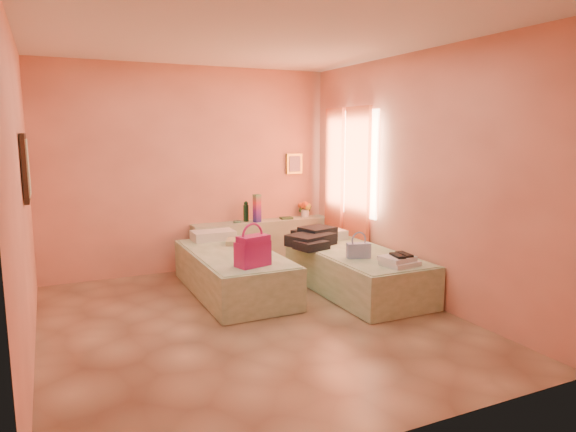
{
  "coord_description": "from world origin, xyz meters",
  "views": [
    {
      "loc": [
        -1.8,
        -4.68,
        1.9
      ],
      "look_at": [
        0.8,
        0.85,
        0.91
      ],
      "focal_mm": 32.0,
      "sensor_mm": 36.0,
      "label": 1
    }
  ],
  "objects_px": {
    "bed_right": "(356,272)",
    "green_book": "(286,218)",
    "bed_left": "(233,272)",
    "towel_stack": "(400,261)",
    "blue_handbag": "(359,250)",
    "headboard_ledge": "(262,243)",
    "magenta_handbag": "(253,251)",
    "flower_vase": "(305,208)",
    "water_bottle": "(246,212)"
  },
  "relations": [
    {
      "from": "bed_right",
      "to": "green_book",
      "type": "xyz_separation_m",
      "value": [
        -0.15,
        1.68,
        0.41
      ]
    },
    {
      "from": "bed_left",
      "to": "towel_stack",
      "type": "xyz_separation_m",
      "value": [
        1.41,
        -1.35,
        0.3
      ]
    },
    {
      "from": "blue_handbag",
      "to": "green_book",
      "type": "bearing_deg",
      "value": 106.83
    },
    {
      "from": "headboard_ledge",
      "to": "magenta_handbag",
      "type": "xyz_separation_m",
      "value": [
        -0.85,
        -1.8,
        0.34
      ]
    },
    {
      "from": "flower_vase",
      "to": "towel_stack",
      "type": "xyz_separation_m",
      "value": [
        -0.13,
        -2.49,
        -0.24
      ]
    },
    {
      "from": "blue_handbag",
      "to": "towel_stack",
      "type": "xyz_separation_m",
      "value": [
        0.21,
        -0.48,
        -0.03
      ]
    },
    {
      "from": "bed_left",
      "to": "blue_handbag",
      "type": "xyz_separation_m",
      "value": [
        1.2,
        -0.88,
        0.33
      ]
    },
    {
      "from": "bed_left",
      "to": "green_book",
      "type": "relative_size",
      "value": 11.29
    },
    {
      "from": "flower_vase",
      "to": "bed_right",
      "type": "bearing_deg",
      "value": -96.34
    },
    {
      "from": "water_bottle",
      "to": "blue_handbag",
      "type": "xyz_separation_m",
      "value": [
        0.6,
        -2.02,
        -0.2
      ]
    },
    {
      "from": "flower_vase",
      "to": "blue_handbag",
      "type": "bearing_deg",
      "value": -99.75
    },
    {
      "from": "water_bottle",
      "to": "flower_vase",
      "type": "bearing_deg",
      "value": -0.22
    },
    {
      "from": "magenta_handbag",
      "to": "towel_stack",
      "type": "xyz_separation_m",
      "value": [
        1.43,
        -0.65,
        -0.12
      ]
    },
    {
      "from": "blue_handbag",
      "to": "water_bottle",
      "type": "bearing_deg",
      "value": 123.63
    },
    {
      "from": "flower_vase",
      "to": "towel_stack",
      "type": "bearing_deg",
      "value": -93.07
    },
    {
      "from": "bed_left",
      "to": "magenta_handbag",
      "type": "xyz_separation_m",
      "value": [
        -0.02,
        -0.7,
        0.42
      ]
    },
    {
      "from": "green_book",
      "to": "blue_handbag",
      "type": "distance_m",
      "value": 1.96
    },
    {
      "from": "headboard_ledge",
      "to": "bed_left",
      "type": "xyz_separation_m",
      "value": [
        -0.83,
        -1.1,
        -0.08
      ]
    },
    {
      "from": "bed_right",
      "to": "blue_handbag",
      "type": "height_order",
      "value": "blue_handbag"
    },
    {
      "from": "water_bottle",
      "to": "towel_stack",
      "type": "relative_size",
      "value": 0.77
    },
    {
      "from": "bed_right",
      "to": "flower_vase",
      "type": "relative_size",
      "value": 7.18
    },
    {
      "from": "bed_left",
      "to": "water_bottle",
      "type": "height_order",
      "value": "water_bottle"
    },
    {
      "from": "water_bottle",
      "to": "blue_handbag",
      "type": "relative_size",
      "value": 1.03
    },
    {
      "from": "headboard_ledge",
      "to": "flower_vase",
      "type": "bearing_deg",
      "value": 2.76
    },
    {
      "from": "bed_left",
      "to": "bed_right",
      "type": "distance_m",
      "value": 1.48
    },
    {
      "from": "headboard_ledge",
      "to": "blue_handbag",
      "type": "bearing_deg",
      "value": -79.37
    },
    {
      "from": "magenta_handbag",
      "to": "towel_stack",
      "type": "bearing_deg",
      "value": -40.11
    },
    {
      "from": "headboard_ledge",
      "to": "water_bottle",
      "type": "relative_size",
      "value": 7.56
    },
    {
      "from": "water_bottle",
      "to": "blue_handbag",
      "type": "distance_m",
      "value": 2.11
    },
    {
      "from": "water_bottle",
      "to": "towel_stack",
      "type": "xyz_separation_m",
      "value": [
        0.81,
        -2.5,
        -0.24
      ]
    },
    {
      "from": "green_book",
      "to": "flower_vase",
      "type": "distance_m",
      "value": 0.37
    },
    {
      "from": "water_bottle",
      "to": "bed_right",
      "type": "bearing_deg",
      "value": -66.53
    },
    {
      "from": "headboard_ledge",
      "to": "towel_stack",
      "type": "distance_m",
      "value": 2.54
    },
    {
      "from": "headboard_ledge",
      "to": "magenta_handbag",
      "type": "distance_m",
      "value": 2.02
    },
    {
      "from": "blue_handbag",
      "to": "bed_right",
      "type": "bearing_deg",
      "value": 78.27
    },
    {
      "from": "bed_left",
      "to": "magenta_handbag",
      "type": "distance_m",
      "value": 0.82
    },
    {
      "from": "blue_handbag",
      "to": "flower_vase",
      "type": "bearing_deg",
      "value": 97.28
    },
    {
      "from": "bed_left",
      "to": "blue_handbag",
      "type": "height_order",
      "value": "blue_handbag"
    },
    {
      "from": "headboard_ledge",
      "to": "blue_handbag",
      "type": "xyz_separation_m",
      "value": [
        0.37,
        -1.98,
        0.26
      ]
    },
    {
      "from": "blue_handbag",
      "to": "bed_left",
      "type": "bearing_deg",
      "value": 160.86
    },
    {
      "from": "bed_left",
      "to": "flower_vase",
      "type": "height_order",
      "value": "flower_vase"
    },
    {
      "from": "blue_handbag",
      "to": "magenta_handbag",
      "type": "bearing_deg",
      "value": -171.16
    },
    {
      "from": "water_bottle",
      "to": "blue_handbag",
      "type": "height_order",
      "value": "water_bottle"
    },
    {
      "from": "magenta_handbag",
      "to": "water_bottle",
      "type": "bearing_deg",
      "value": 55.84
    },
    {
      "from": "bed_left",
      "to": "towel_stack",
      "type": "height_order",
      "value": "towel_stack"
    },
    {
      "from": "towel_stack",
      "to": "water_bottle",
      "type": "bearing_deg",
      "value": 108.06
    },
    {
      "from": "headboard_ledge",
      "to": "magenta_handbag",
      "type": "height_order",
      "value": "magenta_handbag"
    },
    {
      "from": "bed_right",
      "to": "water_bottle",
      "type": "distance_m",
      "value": 1.97
    },
    {
      "from": "bed_right",
      "to": "magenta_handbag",
      "type": "height_order",
      "value": "magenta_handbag"
    },
    {
      "from": "headboard_ledge",
      "to": "bed_right",
      "type": "xyz_separation_m",
      "value": [
        0.52,
        -1.7,
        -0.08
      ]
    }
  ]
}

